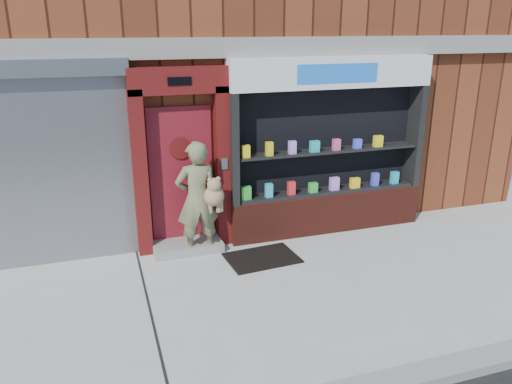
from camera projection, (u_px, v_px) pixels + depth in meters
name	position (u px, v px, depth m)	size (l,w,h in m)	color
ground	(266.00, 294.00, 6.79)	(80.00, 80.00, 0.00)	#9E9E99
building	(177.00, 0.00, 10.91)	(12.00, 8.16, 8.00)	#582514
shutter_bay	(23.00, 155.00, 7.09)	(3.10, 0.30, 3.04)	gray
red_door_bay	(182.00, 161.00, 7.78)	(1.52, 0.58, 2.90)	#490D0C
pharmacy_bay	(328.00, 155.00, 8.50)	(3.50, 0.41, 3.00)	#571E14
woman	(199.00, 199.00, 7.71)	(0.75, 0.45, 1.83)	#6C6E48
doormat	(262.00, 258.00, 7.80)	(1.09, 0.76, 0.03)	black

